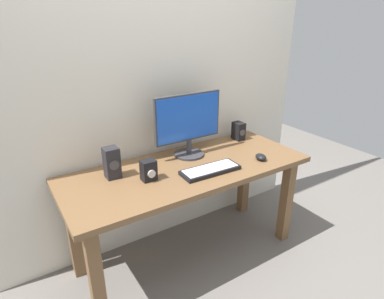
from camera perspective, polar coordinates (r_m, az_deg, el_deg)
ground_plane at (r=2.58m, az=-0.66°, el=-17.95°), size 6.00×6.00×0.00m
wall_back at (r=2.29m, az=-6.13°, el=18.10°), size 2.59×0.04×3.00m
desk at (r=2.22m, az=-0.73°, el=-5.75°), size 1.68×0.68×0.73m
monitor at (r=2.27m, az=-0.67°, el=4.73°), size 0.52×0.22×0.45m
keyboard_primary at (r=2.10m, az=3.26°, el=-3.64°), size 0.40×0.16×0.03m
mouse at (r=2.32m, az=12.10°, el=-1.31°), size 0.08×0.10×0.04m
speaker_right at (r=2.65m, az=8.23°, el=3.26°), size 0.07×0.10×0.14m
speaker_left at (r=2.06m, az=-14.02°, el=-2.28°), size 0.09×0.09×0.20m
audio_controller at (r=1.99m, az=-7.69°, el=-3.69°), size 0.09×0.08×0.13m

